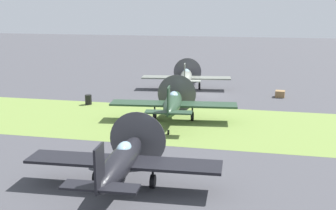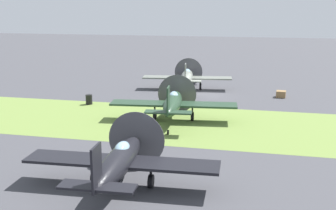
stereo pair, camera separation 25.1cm
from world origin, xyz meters
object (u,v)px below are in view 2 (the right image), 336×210
at_px(airplane_lead, 187,77).
at_px(ground_crew_chief, 189,71).
at_px(airplane_wingman, 173,103).
at_px(fuel_drum, 89,99).
at_px(supply_crate, 281,94).
at_px(airplane_trail, 120,161).

height_order(airplane_lead, ground_crew_chief, airplane_lead).
bearing_deg(ground_crew_chief, airplane_lead, -4.60).
height_order(airplane_wingman, fuel_drum, airplane_wingman).
bearing_deg(supply_crate, airplane_trail, -109.73).
distance_m(airplane_lead, airplane_trail, 25.42).
bearing_deg(airplane_lead, supply_crate, -16.78).
bearing_deg(ground_crew_chief, supply_crate, 37.76).
height_order(airplane_trail, supply_crate, airplane_trail).
relative_size(airplane_lead, airplane_trail, 0.98).
relative_size(fuel_drum, supply_crate, 1.00).
xyz_separation_m(airplane_trail, supply_crate, (8.52, 23.75, -1.15)).
height_order(ground_crew_chief, fuel_drum, ground_crew_chief).
relative_size(airplane_lead, airplane_wingman, 0.96).
bearing_deg(fuel_drum, airplane_wingman, -24.56).
xyz_separation_m(airplane_trail, ground_crew_chief, (-2.25, 32.66, -0.56)).
bearing_deg(airplane_wingman, supply_crate, 45.86).
bearing_deg(ground_crew_chief, airplane_wingman, -6.32).
xyz_separation_m(ground_crew_chief, supply_crate, (10.77, -8.91, -0.59)).
distance_m(airplane_wingman, ground_crew_chief, 20.04).
xyz_separation_m(airplane_lead, fuel_drum, (-7.58, -8.65, -0.98)).
distance_m(airplane_lead, supply_crate, 9.94).
distance_m(airplane_lead, fuel_drum, 11.54).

